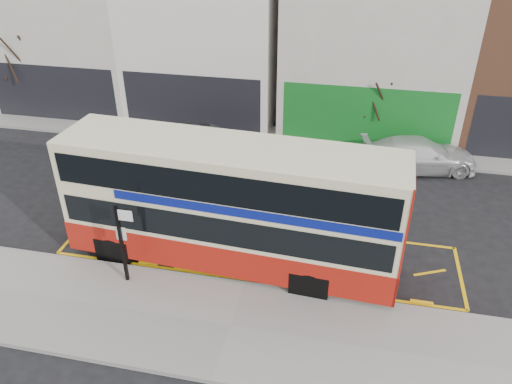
% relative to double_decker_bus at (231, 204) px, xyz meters
% --- Properties ---
extents(ground, '(120.00, 120.00, 0.00)m').
position_rel_double_decker_bus_xyz_m(ground, '(0.73, -0.84, -2.34)').
color(ground, black).
rests_on(ground, ground).
extents(pavement, '(40.00, 4.00, 0.15)m').
position_rel_double_decker_bus_xyz_m(pavement, '(0.73, -3.14, -2.26)').
color(pavement, gray).
rests_on(pavement, ground).
extents(kerb, '(40.00, 0.15, 0.15)m').
position_rel_double_decker_bus_xyz_m(kerb, '(0.73, -1.22, -2.26)').
color(kerb, gray).
rests_on(kerb, ground).
extents(far_pavement, '(50.00, 3.00, 0.15)m').
position_rel_double_decker_bus_xyz_m(far_pavement, '(0.73, 10.16, -2.26)').
color(far_pavement, gray).
rests_on(far_pavement, ground).
extents(road_markings, '(14.00, 3.40, 0.01)m').
position_rel_double_decker_bus_xyz_m(road_markings, '(0.73, 0.76, -2.33)').
color(road_markings, yellow).
rests_on(road_markings, ground).
extents(terrace_far_left, '(8.00, 8.01, 10.80)m').
position_rel_double_decker_bus_xyz_m(terrace_far_left, '(-12.77, 14.14, 2.49)').
color(terrace_far_left, beige).
rests_on(terrace_far_left, ground).
extents(terrace_left, '(8.00, 8.01, 11.80)m').
position_rel_double_decker_bus_xyz_m(terrace_left, '(-4.77, 14.15, 2.98)').
color(terrace_left, silver).
rests_on(terrace_left, ground).
extents(terrace_green_shop, '(9.00, 8.01, 11.30)m').
position_rel_double_decker_bus_xyz_m(terrace_green_shop, '(4.23, 14.15, 2.73)').
color(terrace_green_shop, beige).
rests_on(terrace_green_shop, ground).
extents(double_decker_bus, '(11.26, 3.22, 4.45)m').
position_rel_double_decker_bus_xyz_m(double_decker_bus, '(0.00, 0.00, 0.00)').
color(double_decker_bus, beige).
rests_on(double_decker_bus, ground).
extents(bus_stop_post, '(0.71, 0.12, 2.86)m').
position_rel_double_decker_bus_xyz_m(bus_stop_post, '(-3.04, -1.85, -0.46)').
color(bus_stop_post, black).
rests_on(bus_stop_post, pavement).
extents(car_silver, '(3.92, 2.49, 1.24)m').
position_rel_double_decker_bus_xyz_m(car_silver, '(-5.38, 7.42, -1.72)').
color(car_silver, '#AEAFB3').
rests_on(car_silver, ground).
extents(car_grey, '(4.80, 2.34, 1.51)m').
position_rel_double_decker_bus_xyz_m(car_grey, '(-2.90, 7.42, -1.58)').
color(car_grey, '#414349').
rests_on(car_grey, ground).
extents(car_white, '(5.60, 3.25, 1.53)m').
position_rel_double_decker_bus_xyz_m(car_white, '(6.74, 8.38, -1.58)').
color(car_white, silver).
rests_on(car_white, ground).
extents(street_tree_left, '(2.81, 2.81, 6.08)m').
position_rel_double_decker_bus_xyz_m(street_tree_left, '(-14.78, 10.77, 1.81)').
color(street_tree_left, black).
rests_on(street_tree_left, ground).
extents(street_tree_right, '(2.08, 2.08, 4.49)m').
position_rel_double_decker_bus_xyz_m(street_tree_right, '(4.67, 10.68, 0.71)').
color(street_tree_right, black).
rests_on(street_tree_right, ground).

